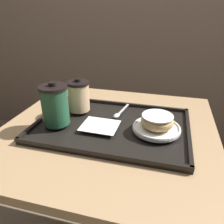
# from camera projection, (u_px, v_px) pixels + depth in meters

# --- Properties ---
(cafe_table) EXTENTS (0.76, 0.75, 0.74)m
(cafe_table) POSITION_uv_depth(u_px,v_px,m) (109.00, 168.00, 0.88)
(cafe_table) COLOR tan
(cafe_table) RESTS_ON ground_plane
(serving_tray) EXTENTS (0.54, 0.37, 0.02)m
(serving_tray) POSITION_uv_depth(u_px,v_px,m) (112.00, 126.00, 0.79)
(serving_tray) COLOR black
(serving_tray) RESTS_ON cafe_table
(napkin_paper) EXTENTS (0.13, 0.11, 0.00)m
(napkin_paper) POSITION_uv_depth(u_px,v_px,m) (100.00, 125.00, 0.76)
(napkin_paper) COLOR white
(napkin_paper) RESTS_ON serving_tray
(coffee_cup_front) EXTENTS (0.10, 0.10, 0.15)m
(coffee_cup_front) POSITION_uv_depth(u_px,v_px,m) (55.00, 105.00, 0.75)
(coffee_cup_front) COLOR #235638
(coffee_cup_front) RESTS_ON serving_tray
(coffee_cup_rear) EXTENTS (0.09, 0.09, 0.13)m
(coffee_cup_rear) POSITION_uv_depth(u_px,v_px,m) (79.00, 96.00, 0.85)
(coffee_cup_rear) COLOR #E0B784
(coffee_cup_rear) RESTS_ON serving_tray
(plate_with_chocolate_donut) EXTENTS (0.16, 0.16, 0.01)m
(plate_with_chocolate_donut) POSITION_uv_depth(u_px,v_px,m) (156.00, 128.00, 0.73)
(plate_with_chocolate_donut) COLOR white
(plate_with_chocolate_donut) RESTS_ON serving_tray
(donut_chocolate_glazed) EXTENTS (0.11, 0.11, 0.04)m
(donut_chocolate_glazed) POSITION_uv_depth(u_px,v_px,m) (157.00, 121.00, 0.72)
(donut_chocolate_glazed) COLOR #DBB270
(donut_chocolate_glazed) RESTS_ON plate_with_chocolate_donut
(spoon) EXTENTS (0.04, 0.14, 0.01)m
(spoon) POSITION_uv_depth(u_px,v_px,m) (119.00, 114.00, 0.83)
(spoon) COLOR silver
(spoon) RESTS_ON serving_tray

